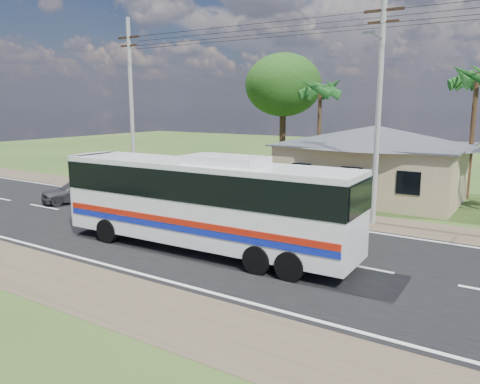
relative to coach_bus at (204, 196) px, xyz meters
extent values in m
plane|color=#294619|center=(1.22, 1.44, -2.17)|extent=(120.00, 120.00, 0.00)
cube|color=black|center=(1.22, 1.44, -2.16)|extent=(120.00, 10.00, 0.02)
cube|color=brown|center=(1.22, 7.94, -2.17)|extent=(120.00, 3.00, 0.01)
cube|color=brown|center=(1.22, -5.06, -2.17)|extent=(120.00, 3.00, 0.01)
cube|color=silver|center=(1.22, 6.14, -2.15)|extent=(120.00, 0.15, 0.01)
cube|color=silver|center=(1.22, -3.26, -2.15)|extent=(120.00, 0.15, 0.01)
cube|color=silver|center=(1.22, 1.44, -2.15)|extent=(120.00, 0.15, 0.01)
cube|color=tan|center=(2.22, 14.44, -0.57)|extent=(10.00, 8.00, 3.20)
cube|color=#4C4F54|center=(2.22, 14.44, 1.08)|extent=(10.60, 8.60, 0.10)
pyramid|color=#4C4F54|center=(2.22, 14.44, 2.23)|extent=(12.40, 10.00, 1.20)
cube|color=black|center=(-0.78, 10.42, -0.47)|extent=(1.20, 0.08, 1.20)
cube|color=black|center=(2.22, 10.42, -0.47)|extent=(1.20, 0.08, 1.20)
cube|color=black|center=(5.22, 10.42, -0.47)|extent=(1.20, 0.08, 1.20)
cylinder|color=#9E9E99|center=(-11.78, 7.94, 3.33)|extent=(0.26, 0.26, 11.00)
cube|color=#372514|center=(-11.78, 7.94, 7.63)|extent=(1.80, 0.12, 0.12)
cube|color=#372514|center=(-11.78, 7.94, 7.13)|extent=(1.40, 0.10, 0.10)
cylinder|color=#9E9E99|center=(4.22, 7.94, 3.33)|extent=(0.26, 0.26, 11.00)
cube|color=#372514|center=(4.22, 7.94, 7.63)|extent=(1.80, 0.12, 0.12)
cube|color=#372514|center=(4.22, 7.94, 7.13)|extent=(1.40, 0.10, 0.10)
cylinder|color=gray|center=(4.22, 6.94, 6.43)|extent=(0.08, 2.00, 0.08)
cube|color=gray|center=(4.22, 5.94, 6.43)|extent=(0.50, 0.18, 0.12)
cylinder|color=black|center=(-3.78, 7.94, 7.43)|extent=(16.00, 0.02, 0.02)
cylinder|color=#47301E|center=(7.22, 16.94, 1.58)|extent=(0.28, 0.28, 7.50)
cylinder|color=#47301E|center=(-2.78, 17.44, 1.33)|extent=(0.28, 0.28, 7.00)
cylinder|color=#47301E|center=(-6.78, 19.44, 0.80)|extent=(0.50, 0.50, 5.95)
ellipsoid|color=#17380F|center=(-6.78, 19.44, 4.98)|extent=(6.00, 6.00, 4.92)
cube|color=silver|center=(-0.01, 0.00, -0.20)|extent=(12.22, 2.86, 3.04)
cube|color=black|center=(-0.01, 0.00, 0.56)|extent=(12.27, 2.92, 1.11)
cube|color=black|center=(-6.08, -0.16, 0.21)|extent=(0.18, 2.33, 1.82)
cube|color=#AA190A|center=(0.03, -1.28, -0.75)|extent=(11.95, 0.37, 0.22)
cube|color=#0D1C99|center=(0.03, -1.28, -1.01)|extent=(11.95, 0.37, 0.22)
cube|color=silver|center=(1.01, 0.03, 1.47)|extent=(3.08, 1.70, 0.30)
cylinder|color=black|center=(-4.02, -1.27, -1.66)|extent=(1.02, 0.38, 1.01)
cylinder|color=black|center=(-4.09, 1.06, -1.66)|extent=(1.02, 0.38, 1.01)
cylinder|color=black|center=(3.06, -1.08, -1.66)|extent=(1.02, 0.38, 1.01)
cylinder|color=black|center=(3.00, 1.25, -1.66)|extent=(1.02, 0.38, 1.01)
cylinder|color=black|center=(4.28, -1.05, -1.66)|extent=(1.02, 0.38, 1.01)
cylinder|color=black|center=(4.22, 1.28, -1.66)|extent=(1.02, 0.38, 1.01)
imported|color=black|center=(2.69, 8.54, -1.71)|extent=(1.83, 0.85, 0.93)
imported|color=#2B2B2D|center=(-11.92, 3.39, -1.50)|extent=(3.05, 4.22, 1.33)
camera|label=1|loc=(10.71, -14.07, 3.50)|focal=35.00mm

